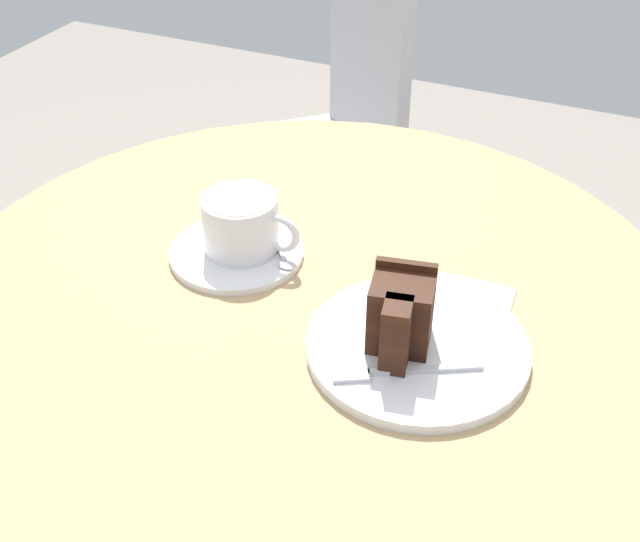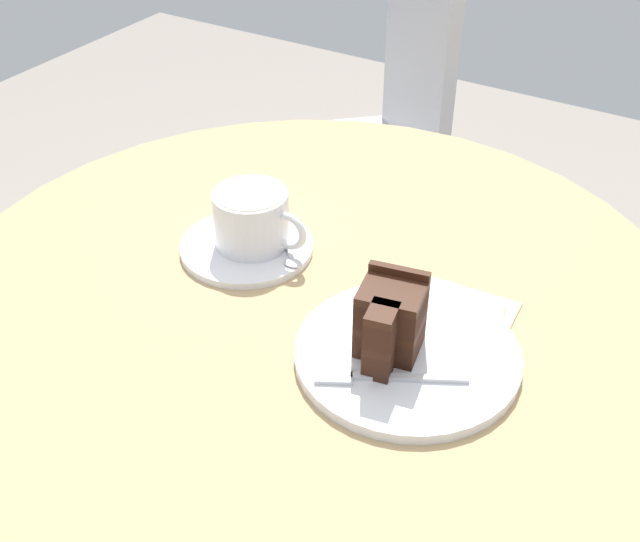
{
  "view_description": "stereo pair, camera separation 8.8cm",
  "coord_description": "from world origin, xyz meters",
  "px_view_note": "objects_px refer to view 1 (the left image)",
  "views": [
    {
      "loc": [
        0.31,
        -0.66,
        1.26
      ],
      "look_at": [
        0.02,
        -0.01,
        0.74
      ],
      "focal_mm": 45.0,
      "sensor_mm": 36.0,
      "label": 1
    },
    {
      "loc": [
        0.39,
        -0.62,
        1.26
      ],
      "look_at": [
        0.02,
        -0.01,
        0.74
      ],
      "focal_mm": 45.0,
      "sensor_mm": 36.0,
      "label": 2
    }
  ],
  "objects_px": {
    "coffee_cup": "(242,223)",
    "cafe_chair": "(324,123)",
    "cake_slice": "(400,315)",
    "napkin": "(444,314)",
    "cake_plate": "(417,347)",
    "fork": "(389,371)",
    "teaspoon": "(280,252)",
    "saucer": "(237,252)"
  },
  "relations": [
    {
      "from": "fork",
      "to": "cafe_chair",
      "type": "relative_size",
      "value": 0.15
    },
    {
      "from": "cake_plate",
      "to": "napkin",
      "type": "relative_size",
      "value": 1.42
    },
    {
      "from": "cake_plate",
      "to": "coffee_cup",
      "type": "bearing_deg",
      "value": 161.85
    },
    {
      "from": "saucer",
      "to": "cake_slice",
      "type": "height_order",
      "value": "cake_slice"
    },
    {
      "from": "teaspoon",
      "to": "napkin",
      "type": "bearing_deg",
      "value": 41.71
    },
    {
      "from": "teaspoon",
      "to": "cake_plate",
      "type": "distance_m",
      "value": 0.22
    },
    {
      "from": "coffee_cup",
      "to": "cake_slice",
      "type": "relative_size",
      "value": 1.39
    },
    {
      "from": "coffee_cup",
      "to": "cake_slice",
      "type": "height_order",
      "value": "cake_slice"
    },
    {
      "from": "saucer",
      "to": "cake_plate",
      "type": "distance_m",
      "value": 0.27
    },
    {
      "from": "coffee_cup",
      "to": "napkin",
      "type": "relative_size",
      "value": 0.75
    },
    {
      "from": "coffee_cup",
      "to": "cafe_chair",
      "type": "relative_size",
      "value": 0.13
    },
    {
      "from": "coffee_cup",
      "to": "fork",
      "type": "relative_size",
      "value": 0.88
    },
    {
      "from": "coffee_cup",
      "to": "napkin",
      "type": "bearing_deg",
      "value": -3.17
    },
    {
      "from": "teaspoon",
      "to": "cafe_chair",
      "type": "xyz_separation_m",
      "value": [
        -0.22,
        0.63,
        -0.16
      ]
    },
    {
      "from": "fork",
      "to": "cake_plate",
      "type": "bearing_deg",
      "value": -130.4
    },
    {
      "from": "cake_slice",
      "to": "napkin",
      "type": "xyz_separation_m",
      "value": [
        0.03,
        0.08,
        -0.05
      ]
    },
    {
      "from": "fork",
      "to": "teaspoon",
      "type": "bearing_deg",
      "value": -65.8
    },
    {
      "from": "coffee_cup",
      "to": "cake_plate",
      "type": "xyz_separation_m",
      "value": [
        0.25,
        -0.08,
        -0.04
      ]
    },
    {
      "from": "saucer",
      "to": "cake_plate",
      "type": "relative_size",
      "value": 0.7
    },
    {
      "from": "fork",
      "to": "napkin",
      "type": "height_order",
      "value": "fork"
    },
    {
      "from": "coffee_cup",
      "to": "fork",
      "type": "height_order",
      "value": "coffee_cup"
    },
    {
      "from": "napkin",
      "to": "cafe_chair",
      "type": "height_order",
      "value": "cafe_chair"
    },
    {
      "from": "saucer",
      "to": "cake_slice",
      "type": "xyz_separation_m",
      "value": [
        0.24,
        -0.09,
        0.05
      ]
    },
    {
      "from": "coffee_cup",
      "to": "cake_slice",
      "type": "bearing_deg",
      "value": -21.8
    },
    {
      "from": "cake_slice",
      "to": "napkin",
      "type": "bearing_deg",
      "value": 71.72
    },
    {
      "from": "coffee_cup",
      "to": "fork",
      "type": "distance_m",
      "value": 0.28
    },
    {
      "from": "saucer",
      "to": "fork",
      "type": "height_order",
      "value": "fork"
    },
    {
      "from": "saucer",
      "to": "fork",
      "type": "relative_size",
      "value": 1.17
    },
    {
      "from": "cake_plate",
      "to": "napkin",
      "type": "distance_m",
      "value": 0.07
    },
    {
      "from": "cake_plate",
      "to": "cake_slice",
      "type": "xyz_separation_m",
      "value": [
        -0.02,
        -0.01,
        0.04
      ]
    },
    {
      "from": "teaspoon",
      "to": "cake_plate",
      "type": "xyz_separation_m",
      "value": [
        0.2,
        -0.09,
        -0.01
      ]
    },
    {
      "from": "cake_plate",
      "to": "napkin",
      "type": "height_order",
      "value": "cake_plate"
    },
    {
      "from": "saucer",
      "to": "fork",
      "type": "distance_m",
      "value": 0.28
    },
    {
      "from": "cake_plate",
      "to": "cake_slice",
      "type": "distance_m",
      "value": 0.05
    },
    {
      "from": "saucer",
      "to": "teaspoon",
      "type": "height_order",
      "value": "teaspoon"
    },
    {
      "from": "cake_plate",
      "to": "cake_slice",
      "type": "relative_size",
      "value": 2.64
    },
    {
      "from": "saucer",
      "to": "napkin",
      "type": "relative_size",
      "value": 1.0
    },
    {
      "from": "cake_slice",
      "to": "cake_plate",
      "type": "bearing_deg",
      "value": 31.78
    },
    {
      "from": "teaspoon",
      "to": "fork",
      "type": "xyz_separation_m",
      "value": [
        0.19,
        -0.15,
        0.0
      ]
    },
    {
      "from": "coffee_cup",
      "to": "cake_slice",
      "type": "distance_m",
      "value": 0.25
    },
    {
      "from": "cake_slice",
      "to": "napkin",
      "type": "relative_size",
      "value": 0.54
    },
    {
      "from": "coffee_cup",
      "to": "cafe_chair",
      "type": "xyz_separation_m",
      "value": [
        -0.18,
        0.64,
        -0.19
      ]
    }
  ]
}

